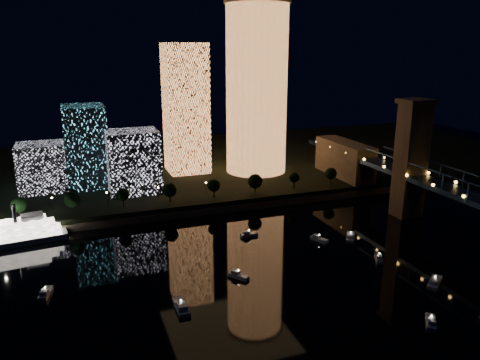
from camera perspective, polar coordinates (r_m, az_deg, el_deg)
The scene contains 9 objects.
ground at distance 143.02m, azimuth 11.52°, elevation -13.82°, with size 520.00×520.00×0.00m, color black.
far_bank at distance 281.50m, azimuth -5.50°, elevation 1.89°, with size 420.00×160.00×5.00m, color black.
seawall at distance 210.13m, azimuth -0.08°, elevation -3.19°, with size 420.00×6.00×3.00m, color #6B5E4C.
tower_cylindrical at distance 249.38m, azimuth 2.03°, elevation 11.06°, with size 34.00×34.00×88.24m.
tower_rectangular at distance 251.78m, azimuth -6.63°, elevation 8.60°, with size 21.20×21.20×67.45m, color #E98B4A.
midrise_blocks at distance 233.74m, azimuth -20.79°, elevation 2.54°, with size 97.16×41.34×38.74m.
motorboats at distance 149.36m, azimuth 5.70°, elevation -11.84°, with size 118.82×76.90×2.78m.
esplanade_trees at distance 204.36m, azimuth -9.99°, elevation -1.35°, with size 166.17×6.75×8.87m.
street_lamps at distance 210.63m, azimuth -9.94°, elevation -1.24°, with size 132.70×0.70×5.65m.
Camera 1 is at (-67.63, -104.78, 70.02)m, focal length 35.00 mm.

